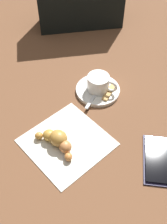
{
  "coord_description": "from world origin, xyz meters",
  "views": [
    {
      "loc": [
        -0.42,
        -0.27,
        0.59
      ],
      "look_at": [
        -0.01,
        0.01,
        0.01
      ],
      "focal_mm": 45.76,
      "sensor_mm": 36.0,
      "label": 1
    }
  ],
  "objects_px": {
    "cell_phone": "(158,159)",
    "napkin": "(67,142)",
    "espresso_cup": "(99,83)",
    "croissant": "(57,140)",
    "saucer": "(98,90)",
    "sugar_packet": "(109,93)",
    "teaspoon": "(100,87)"
  },
  "relations": [
    {
      "from": "espresso_cup",
      "to": "croissant",
      "type": "distance_m",
      "value": 0.21
    },
    {
      "from": "napkin",
      "to": "cell_phone",
      "type": "xyz_separation_m",
      "value": [
        0.08,
        -0.21,
        0.0
      ]
    },
    {
      "from": "cell_phone",
      "to": "espresso_cup",
      "type": "bearing_deg",
      "value": 63.86
    },
    {
      "from": "saucer",
      "to": "sugar_packet",
      "type": "relative_size",
      "value": 1.97
    },
    {
      "from": "saucer",
      "to": "teaspoon",
      "type": "xyz_separation_m",
      "value": [
        0.01,
        -0.0,
        0.01
      ]
    },
    {
      "from": "saucer",
      "to": "napkin",
      "type": "relative_size",
      "value": 0.67
    },
    {
      "from": "napkin",
      "to": "croissant",
      "type": "bearing_deg",
      "value": 139.63
    },
    {
      "from": "saucer",
      "to": "croissant",
      "type": "relative_size",
      "value": 1.02
    },
    {
      "from": "espresso_cup",
      "to": "napkin",
      "type": "relative_size",
      "value": 0.46
    },
    {
      "from": "teaspoon",
      "to": "sugar_packet",
      "type": "relative_size",
      "value": 2.1
    },
    {
      "from": "saucer",
      "to": "espresso_cup",
      "type": "relative_size",
      "value": 1.44
    },
    {
      "from": "sugar_packet",
      "to": "croissant",
      "type": "xyz_separation_m",
      "value": [
        -0.21,
        0.02,
        0.01
      ]
    },
    {
      "from": "croissant",
      "to": "cell_phone",
      "type": "distance_m",
      "value": 0.24
    },
    {
      "from": "saucer",
      "to": "croissant",
      "type": "height_order",
      "value": "croissant"
    },
    {
      "from": "teaspoon",
      "to": "croissant",
      "type": "distance_m",
      "value": 0.22
    },
    {
      "from": "espresso_cup",
      "to": "cell_phone",
      "type": "xyz_separation_m",
      "value": [
        -0.12,
        -0.24,
        -0.03
      ]
    },
    {
      "from": "cell_phone",
      "to": "napkin",
      "type": "bearing_deg",
      "value": 110.51
    },
    {
      "from": "espresso_cup",
      "to": "croissant",
      "type": "height_order",
      "value": "espresso_cup"
    },
    {
      "from": "napkin",
      "to": "cell_phone",
      "type": "bearing_deg",
      "value": -69.49
    },
    {
      "from": "saucer",
      "to": "sugar_packet",
      "type": "height_order",
      "value": "sugar_packet"
    },
    {
      "from": "espresso_cup",
      "to": "teaspoon",
      "type": "relative_size",
      "value": 0.65
    },
    {
      "from": "sugar_packet",
      "to": "napkin",
      "type": "distance_m",
      "value": 0.2
    },
    {
      "from": "saucer",
      "to": "espresso_cup",
      "type": "height_order",
      "value": "espresso_cup"
    },
    {
      "from": "sugar_packet",
      "to": "cell_phone",
      "type": "xyz_separation_m",
      "value": [
        -0.12,
        -0.2,
        -0.01
      ]
    },
    {
      "from": "espresso_cup",
      "to": "cell_phone",
      "type": "relative_size",
      "value": 0.58
    },
    {
      "from": "napkin",
      "to": "sugar_packet",
      "type": "bearing_deg",
      "value": -1.41
    },
    {
      "from": "espresso_cup",
      "to": "teaspoon",
      "type": "distance_m",
      "value": 0.02
    },
    {
      "from": "croissant",
      "to": "cell_phone",
      "type": "bearing_deg",
      "value": -66.87
    },
    {
      "from": "teaspoon",
      "to": "sugar_packet",
      "type": "distance_m",
      "value": 0.03
    },
    {
      "from": "napkin",
      "to": "cell_phone",
      "type": "relative_size",
      "value": 1.24
    },
    {
      "from": "croissant",
      "to": "cell_phone",
      "type": "height_order",
      "value": "croissant"
    },
    {
      "from": "teaspoon",
      "to": "napkin",
      "type": "height_order",
      "value": "teaspoon"
    }
  ]
}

